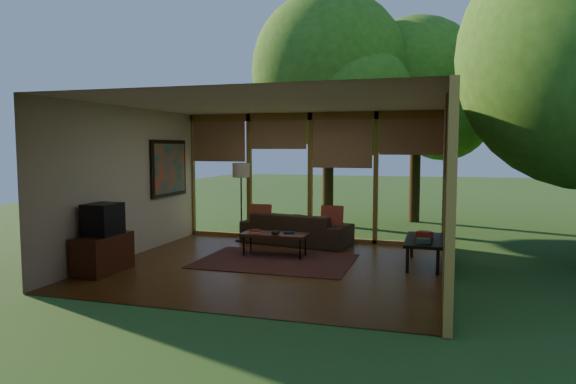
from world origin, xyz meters
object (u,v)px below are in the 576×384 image
(television, at_px, (103,219))
(floor_lamp, at_px, (241,175))
(sofa, at_px, (296,229))
(coffee_table, at_px, (275,235))
(side_console, at_px, (424,241))
(media_cabinet, at_px, (103,253))

(television, relative_size, floor_lamp, 0.33)
(sofa, height_order, coffee_table, sofa)
(sofa, height_order, side_console, sofa)
(media_cabinet, height_order, floor_lamp, floor_lamp)
(side_console, bearing_deg, media_cabinet, -158.31)
(sofa, relative_size, television, 4.02)
(media_cabinet, relative_size, side_console, 0.71)
(coffee_table, bearing_deg, side_console, 1.01)
(sofa, relative_size, side_console, 1.58)
(sofa, bearing_deg, coffee_table, 97.74)
(television, xyz_separation_m, side_console, (4.85, 1.94, -0.44))
(television, bearing_deg, floor_lamp, 71.32)
(sofa, xyz_separation_m, television, (-2.29, -3.14, 0.53))
(media_cabinet, bearing_deg, sofa, 53.73)
(floor_lamp, relative_size, side_console, 1.18)
(media_cabinet, relative_size, television, 1.82)
(media_cabinet, distance_m, side_console, 5.24)
(television, height_order, coffee_table, television)
(sofa, bearing_deg, television, 64.35)
(floor_lamp, bearing_deg, television, -108.68)
(floor_lamp, bearing_deg, coffee_table, -47.89)
(television, distance_m, floor_lamp, 3.39)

